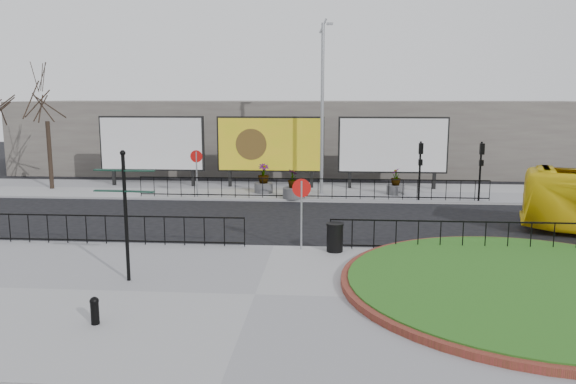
# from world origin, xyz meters

# --- Properties ---
(ground) EXTENTS (90.00, 90.00, 0.00)m
(ground) POSITION_xyz_m (0.00, 0.00, 0.00)
(ground) COLOR black
(ground) RESTS_ON ground
(pavement_near) EXTENTS (30.00, 10.00, 0.12)m
(pavement_near) POSITION_xyz_m (0.00, -5.00, 0.06)
(pavement_near) COLOR gray
(pavement_near) RESTS_ON ground
(pavement_far) EXTENTS (44.00, 6.00, 0.12)m
(pavement_far) POSITION_xyz_m (0.00, 12.00, 0.06)
(pavement_far) COLOR gray
(pavement_far) RESTS_ON ground
(brick_edge) EXTENTS (10.40, 10.40, 0.18)m
(brick_edge) POSITION_xyz_m (7.50, -4.00, 0.21)
(brick_edge) COLOR maroon
(brick_edge) RESTS_ON pavement_near
(grass_lawn) EXTENTS (10.00, 10.00, 0.22)m
(grass_lawn) POSITION_xyz_m (7.50, -4.00, 0.23)
(grass_lawn) COLOR #214E14
(grass_lawn) RESTS_ON pavement_near
(railing_near_left) EXTENTS (10.00, 0.10, 1.10)m
(railing_near_left) POSITION_xyz_m (-6.00, -0.30, 0.67)
(railing_near_left) COLOR black
(railing_near_left) RESTS_ON pavement_near
(railing_near_right) EXTENTS (9.00, 0.10, 1.10)m
(railing_near_right) POSITION_xyz_m (6.50, -0.30, 0.67)
(railing_near_right) COLOR black
(railing_near_right) RESTS_ON pavement_near
(railing_far) EXTENTS (18.00, 0.10, 1.10)m
(railing_far) POSITION_xyz_m (1.00, 9.30, 0.67)
(railing_far) COLOR black
(railing_far) RESTS_ON pavement_far
(speed_sign_far) EXTENTS (0.64, 0.07, 2.47)m
(speed_sign_far) POSITION_xyz_m (-5.00, 9.40, 1.92)
(speed_sign_far) COLOR gray
(speed_sign_far) RESTS_ON pavement_far
(speed_sign_near) EXTENTS (0.64, 0.07, 2.47)m
(speed_sign_near) POSITION_xyz_m (1.00, -0.40, 1.92)
(speed_sign_near) COLOR gray
(speed_sign_near) RESTS_ON pavement_near
(billboard_left) EXTENTS (6.20, 0.31, 4.10)m
(billboard_left) POSITION_xyz_m (-8.50, 12.97, 2.60)
(billboard_left) COLOR black
(billboard_left) RESTS_ON pavement_far
(billboard_mid) EXTENTS (6.20, 0.31, 4.10)m
(billboard_mid) POSITION_xyz_m (-1.50, 12.97, 2.60)
(billboard_mid) COLOR black
(billboard_mid) RESTS_ON pavement_far
(billboard_right) EXTENTS (6.20, 0.31, 4.10)m
(billboard_right) POSITION_xyz_m (5.50, 12.97, 2.60)
(billboard_right) COLOR black
(billboard_right) RESTS_ON pavement_far
(lamp_post) EXTENTS (0.74, 0.18, 9.23)m
(lamp_post) POSITION_xyz_m (1.51, 11.00, 4.83)
(lamp_post) COLOR gray
(lamp_post) RESTS_ON pavement_far
(signal_pole_a) EXTENTS (0.22, 0.26, 3.00)m
(signal_pole_a) POSITION_xyz_m (6.50, 9.34, 2.10)
(signal_pole_a) COLOR black
(signal_pole_a) RESTS_ON pavement_far
(signal_pole_b) EXTENTS (0.22, 0.26, 3.00)m
(signal_pole_b) POSITION_xyz_m (9.50, 9.34, 2.10)
(signal_pole_b) COLOR black
(signal_pole_b) RESTS_ON pavement_far
(tree_left) EXTENTS (2.00, 2.00, 7.00)m
(tree_left) POSITION_xyz_m (-14.00, 11.50, 3.62)
(tree_left) COLOR #2D2119
(tree_left) RESTS_ON pavement_far
(building_backdrop) EXTENTS (40.00, 10.00, 5.00)m
(building_backdrop) POSITION_xyz_m (0.00, 22.00, 2.50)
(building_backdrop) COLOR #656159
(building_backdrop) RESTS_ON ground
(fingerpost_sign) EXTENTS (1.76, 0.37, 3.77)m
(fingerpost_sign) POSITION_xyz_m (-3.79, -4.11, 2.39)
(fingerpost_sign) COLOR black
(fingerpost_sign) RESTS_ON pavement_near
(bollard) EXTENTS (0.21, 0.21, 0.66)m
(bollard) POSITION_xyz_m (-3.45, -7.25, 0.48)
(bollard) COLOR black
(bollard) RESTS_ON pavement_near
(litter_bin) EXTENTS (0.60, 0.60, 0.99)m
(litter_bin) POSITION_xyz_m (2.15, -0.60, 0.62)
(litter_bin) COLOR black
(litter_bin) RESTS_ON pavement_near
(planter_a) EXTENTS (1.02, 1.02, 1.60)m
(planter_a) POSITION_xyz_m (-1.68, 11.00, 0.71)
(planter_a) COLOR #4C4C4F
(planter_a) RESTS_ON pavement_far
(planter_b) EXTENTS (1.06, 1.06, 1.53)m
(planter_b) POSITION_xyz_m (0.05, 9.40, 0.64)
(planter_b) COLOR #4C4C4F
(planter_b) RESTS_ON pavement_far
(planter_c) EXTENTS (0.95, 0.95, 1.43)m
(planter_c) POSITION_xyz_m (5.50, 11.00, 0.62)
(planter_c) COLOR #4C4C4F
(planter_c) RESTS_ON pavement_far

